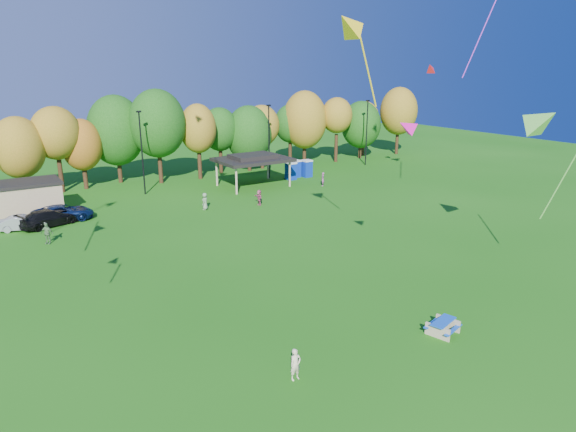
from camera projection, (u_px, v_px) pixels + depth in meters
ground at (381, 377)px, 23.44m from camera, size 160.00×160.00×0.00m
tree_line at (99, 137)px, 57.87m from camera, size 93.57×10.55×11.15m
lamp_posts at (142, 150)px, 55.30m from camera, size 64.50×0.25×9.09m
utility_building at (26, 198)px, 48.35m from camera, size 6.30×4.30×3.25m
pavilion at (253, 159)px, 59.62m from camera, size 8.20×6.20×3.77m
porta_potties at (298, 169)px, 64.66m from camera, size 3.75×2.09×2.18m
picnic_table at (443, 326)px, 27.15m from camera, size 2.01×1.80×0.74m
kite_flyer at (296, 364)px, 23.07m from camera, size 0.57×0.39×1.52m
car_b at (23, 223)px, 44.20m from camera, size 4.16×2.46×1.30m
car_c at (63, 213)px, 46.83m from camera, size 5.57×3.04×1.48m
car_d at (49, 218)px, 45.28m from camera, size 5.59×3.73×1.51m
far_person_1 at (259, 197)px, 52.07m from camera, size 0.64×1.52×1.60m
far_person_2 at (205, 201)px, 50.41m from camera, size 0.96×0.97×1.69m
far_person_3 at (323, 179)px, 60.40m from camera, size 0.66×0.70×1.61m
far_person_5 at (47, 233)px, 40.72m from camera, size 1.06×0.97×1.74m
kite_1 at (349, 25)px, 28.83m from camera, size 3.48×1.63×5.70m
kite_2 at (431, 68)px, 56.32m from camera, size 1.84×1.61×1.54m
kite_8 at (543, 121)px, 33.59m from camera, size 2.37×4.84×7.90m
kite_12 at (406, 127)px, 28.51m from camera, size 1.62×1.51×1.32m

